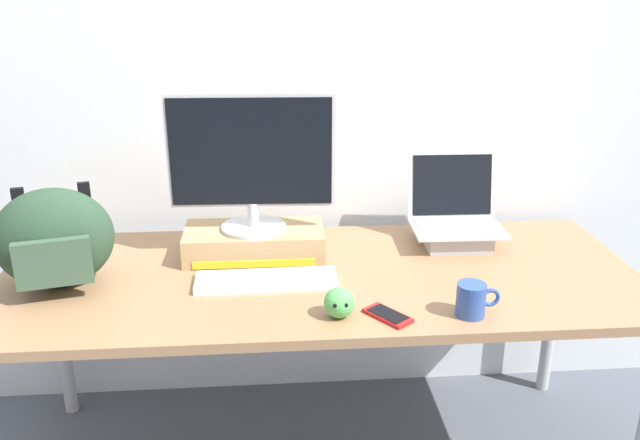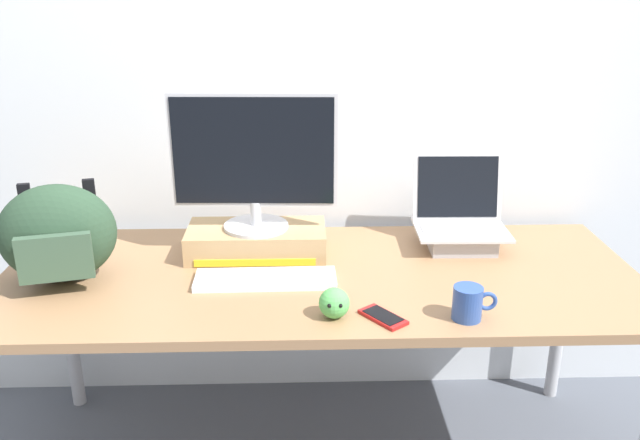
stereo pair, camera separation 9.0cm
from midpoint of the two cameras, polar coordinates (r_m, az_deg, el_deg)
name	(u,v)px [view 2 (the right image)]	position (r m, az deg, el deg)	size (l,w,h in m)	color
back_wall	(316,66)	(2.43, 0.72, 13.17)	(7.00, 0.10, 2.60)	silver
desk	(320,290)	(2.12, 1.23, -6.06)	(2.02, 0.82, 0.72)	#99704C
toner_box_yellow	(257,241)	(2.23, -4.34, -1.81)	(0.46, 0.23, 0.09)	tan
desktop_monitor	(254,161)	(2.14, -4.54, 5.11)	(0.54, 0.22, 0.45)	silver
open_laptop	(460,229)	(2.35, 13.07, -0.75)	(0.32, 0.25, 0.31)	#ADADB2
external_keyboard	(266,279)	(2.04, -3.46, -5.11)	(0.43, 0.14, 0.02)	white
messenger_backpack	(58,234)	(2.12, -20.60, -1.18)	(0.38, 0.30, 0.31)	#28422D
coffee_mug	(468,303)	(1.87, 14.08, -6.99)	(0.12, 0.08, 0.10)	#2D4C93
cell_phone	(383,317)	(1.84, 6.88, -8.33)	(0.14, 0.15, 0.01)	red
plush_toy	(334,303)	(1.82, 2.67, -7.20)	(0.09, 0.09, 0.09)	#56B256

